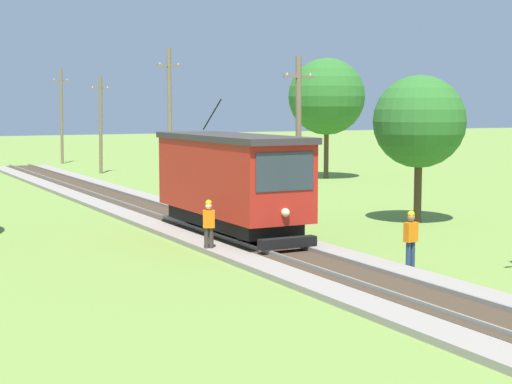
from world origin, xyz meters
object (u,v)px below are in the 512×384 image
object	(u,v)px
red_tram	(231,179)
utility_pole_mid	(299,138)
utility_pole_far	(170,118)
tree_left_far	(419,122)
tree_left_near	(327,97)
second_worker	(209,224)
track_worker	(411,238)
utility_pole_distant	(101,124)
utility_pole_horizon	(62,115)

from	to	relation	value
red_tram	utility_pole_mid	xyz separation A→B (m)	(4.21, 2.33, 1.33)
utility_pole_far	tree_left_far	distance (m)	17.15
tree_left_far	tree_left_near	bearing A→B (deg)	68.19
utility_pole_mid	second_worker	bearing A→B (deg)	-142.89
red_tram	tree_left_near	xyz separation A→B (m)	(16.46, 19.53, 3.27)
utility_pole_far	track_worker	xyz separation A→B (m)	(-1.96, -24.33, -3.16)
utility_pole_distant	second_worker	distance (m)	33.23
second_worker	tree_left_near	world-z (taller)	tree_left_near
tree_left_near	utility_pole_distant	bearing A→B (deg)	138.78
red_tram	tree_left_far	xyz separation A→B (m)	(8.73, 0.22, 2.00)
red_tram	second_worker	distance (m)	3.23
tree_left_near	tree_left_far	distance (m)	20.84
utility_pole_mid	tree_left_far	world-z (taller)	utility_pole_mid
utility_pole_mid	tree_left_far	distance (m)	5.04
utility_pole_far	utility_pole_distant	size ratio (longest dim) A/B	1.17
utility_pole_mid	utility_pole_distant	distance (m)	27.93
utility_pole_far	utility_pole_distant	bearing A→B (deg)	90.00
utility_pole_mid	red_tram	bearing A→B (deg)	-150.98
utility_pole_mid	tree_left_far	bearing A→B (deg)	-25.06
utility_pole_mid	tree_left_far	size ratio (longest dim) A/B	1.12
utility_pole_distant	utility_pole_mid	bearing A→B (deg)	-90.00
red_tram	utility_pole_mid	distance (m)	4.99
red_tram	utility_pole_far	size ratio (longest dim) A/B	1.06
second_worker	tree_left_far	distance (m)	11.40
utility_pole_mid	tree_left_near	size ratio (longest dim) A/B	0.86
utility_pole_mid	utility_pole_distant	world-z (taller)	utility_pole_distant
utility_pole_far	tree_left_far	bearing A→B (deg)	-74.71
utility_pole_horizon	tree_left_far	bearing A→B (deg)	-83.75
red_tram	tree_left_near	bearing A→B (deg)	49.89
utility_pole_horizon	tree_left_near	size ratio (longest dim) A/B	0.98
red_tram	utility_pole_horizon	world-z (taller)	utility_pole_horizon
utility_pole_distant	second_worker	world-z (taller)	utility_pole_distant
utility_pole_far	track_worker	bearing A→B (deg)	-94.60
utility_pole_horizon	second_worker	xyz separation A→B (m)	(-6.12, -43.79, -3.06)
utility_pole_far	second_worker	world-z (taller)	utility_pole_far
utility_pole_mid	utility_pole_far	world-z (taller)	utility_pole_far
utility_pole_mid	utility_pole_horizon	size ratio (longest dim) A/B	0.87
utility_pole_distant	utility_pole_far	bearing A→B (deg)	-90.00
utility_pole_mid	utility_pole_horizon	world-z (taller)	utility_pole_horizon
second_worker	red_tram	bearing A→B (deg)	161.28
red_tram	track_worker	xyz separation A→B (m)	(2.25, -7.57, -1.21)
utility_pole_mid	track_worker	world-z (taller)	utility_pole_mid
tree_left_near	utility_pole_mid	bearing A→B (deg)	-125.46
utility_pole_horizon	utility_pole_distant	bearing A→B (deg)	-90.00
utility_pole_distant	track_worker	size ratio (longest dim) A/B	3.87
red_tram	track_worker	size ratio (longest dim) A/B	4.79
red_tram	utility_pole_mid	bearing A→B (deg)	29.02
red_tram	utility_pole_distant	xyz separation A→B (m)	(4.21, 30.27, 1.36)
second_worker	tree_left_far	world-z (taller)	tree_left_far
utility_pole_far	second_worker	size ratio (longest dim) A/B	4.53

